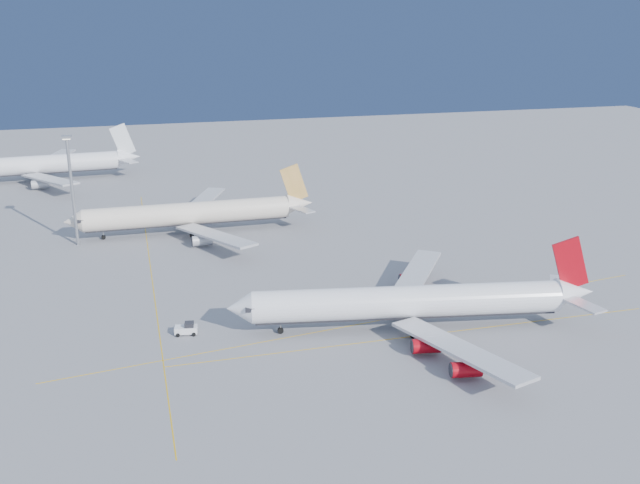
# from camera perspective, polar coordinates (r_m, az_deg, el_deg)

# --- Properties ---
(ground) EXTENTS (500.00, 500.00, 0.00)m
(ground) POSITION_cam_1_polar(r_m,az_deg,el_deg) (138.61, 4.03, -5.28)
(ground) COLOR slate
(ground) RESTS_ON ground
(taxiway_lines) EXTENTS (118.86, 140.00, 0.02)m
(taxiway_lines) POSITION_cam_1_polar(r_m,az_deg,el_deg) (140.47, -2.53, -4.92)
(taxiway_lines) COLOR #D5A10B
(taxiway_lines) RESTS_ON ground
(airliner_virgin) EXTENTS (66.77, 59.34, 16.52)m
(airliner_virgin) POSITION_cam_1_polar(r_m,az_deg,el_deg) (129.17, 7.61, -4.80)
(airliner_virgin) COLOR white
(airliner_virgin) RESTS_ON ground
(airliner_etihad) EXTENTS (63.44, 58.82, 16.61)m
(airliner_etihad) POSITION_cam_1_polar(r_m,az_deg,el_deg) (186.10, -10.06, 2.27)
(airliner_etihad) COLOR beige
(airliner_etihad) RESTS_ON ground
(airliner_third) EXTENTS (67.29, 61.90, 18.04)m
(airliner_third) POSITION_cam_1_polar(r_m,az_deg,el_deg) (257.86, -21.60, 5.75)
(airliner_third) COLOR white
(airliner_third) RESTS_ON ground
(pushback_tug) EXTENTS (4.24, 2.96, 2.23)m
(pushback_tug) POSITION_cam_1_polar(r_m,az_deg,el_deg) (129.35, -10.62, -6.83)
(pushback_tug) COLOR white
(pushback_tug) RESTS_ON ground
(light_mast) EXTENTS (2.32, 2.32, 26.88)m
(light_mast) POSITION_cam_1_polar(r_m,az_deg,el_deg) (180.46, -19.28, 4.58)
(light_mast) COLOR gray
(light_mast) RESTS_ON ground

